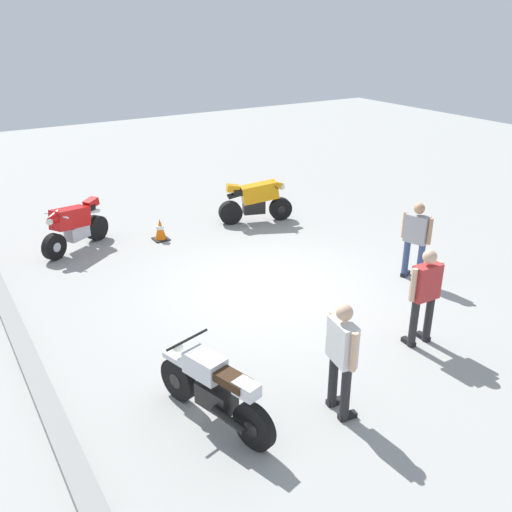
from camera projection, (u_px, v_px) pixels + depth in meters
name	position (u px, v px, depth m)	size (l,w,h in m)	color
ground_plane	(268.00, 289.00, 11.13)	(40.00, 40.00, 0.00)	#9E9E99
curb_edge	(26.00, 353.00, 8.88)	(14.00, 0.30, 0.15)	gray
motorcycle_orange_sportbike	(256.00, 200.00, 14.48)	(0.90, 1.91, 1.14)	black
motorcycle_silver_cruiser	(214.00, 389.00, 7.31)	(2.04, 0.81, 1.09)	black
motorcycle_red_sportbike	(74.00, 225.00, 12.77)	(1.17, 1.77, 1.14)	black
person_in_white_shirt	(342.00, 353.00, 7.31)	(0.65, 0.37, 1.68)	#262628
person_in_red_shirt	(425.00, 292.00, 8.91)	(0.32, 0.65, 1.68)	#262628
person_in_gray_shirt	(416.00, 237.00, 11.19)	(0.64, 0.41, 1.64)	#384772
traffic_cone	(160.00, 230.00, 13.43)	(0.36, 0.36, 0.53)	black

